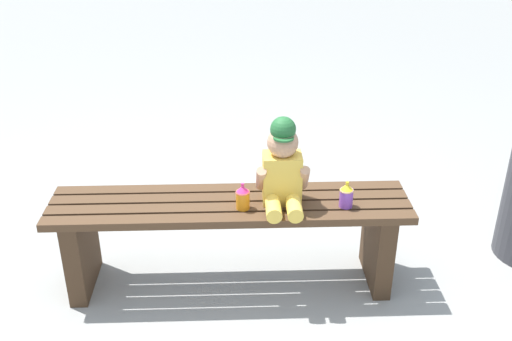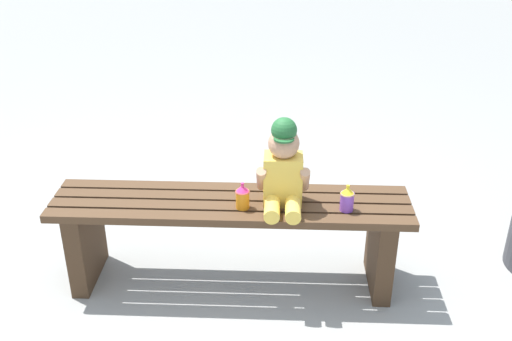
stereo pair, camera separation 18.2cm
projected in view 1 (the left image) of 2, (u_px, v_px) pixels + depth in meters
name	position (u px, v px, depth m)	size (l,w,h in m)	color
ground_plane	(231.00, 281.00, 2.89)	(16.00, 16.00, 0.00)	#999993
park_bench	(230.00, 228.00, 2.76)	(1.63, 0.35, 0.44)	#513823
child_figure	(283.00, 167.00, 2.60)	(0.23, 0.27, 0.40)	#F2C64C
sippy_cup_left	(243.00, 197.00, 2.61)	(0.06, 0.06, 0.12)	orange
sippy_cup_right	(346.00, 195.00, 2.63)	(0.06, 0.06, 0.12)	#8C4CCC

